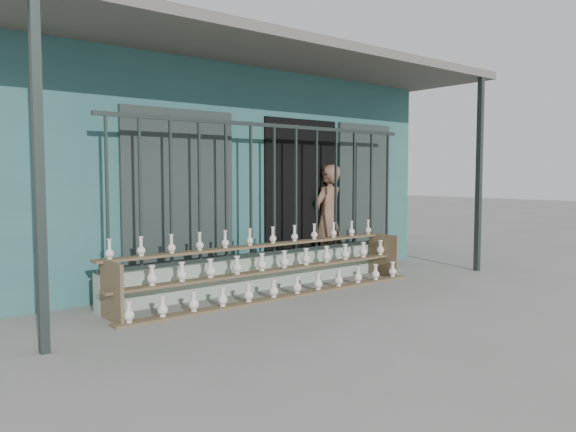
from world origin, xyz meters
TOP-DOWN VIEW (x-y plane):
  - ground at (0.00, 0.00)m, footprint 60.00×60.00m
  - workshop_building at (0.00, 4.23)m, footprint 7.40×6.60m
  - parapet_wall at (0.00, 1.30)m, footprint 5.00×0.20m
  - security_fence at (-0.00, 1.30)m, footprint 5.00×0.04m
  - shelf_rack at (-0.33, 0.89)m, footprint 4.50×0.68m
  - elderly_woman at (1.39, 1.70)m, footprint 0.70×0.53m

SIDE VIEW (x-z plane):
  - ground at x=0.00m, z-range 0.00..0.00m
  - parapet_wall at x=0.00m, z-range 0.00..0.45m
  - shelf_rack at x=-0.33m, z-range -0.07..0.79m
  - elderly_woman at x=1.39m, z-range 0.00..1.71m
  - security_fence at x=0.00m, z-range 0.45..2.25m
  - workshop_building at x=0.00m, z-range 0.02..3.23m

